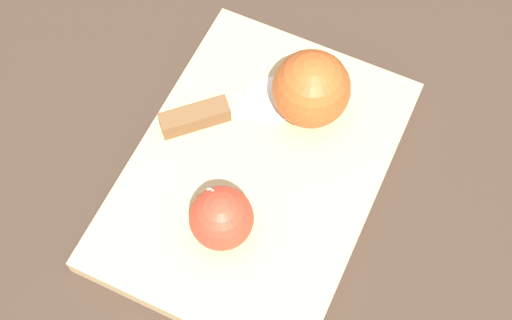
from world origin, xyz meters
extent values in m
plane|color=#38281E|center=(0.00, 0.00, 0.00)|extent=(4.00, 4.00, 0.00)
cube|color=tan|center=(0.00, 0.00, 0.01)|extent=(0.36, 0.26, 0.02)
sphere|color=red|center=(-0.08, 0.00, 0.06)|extent=(0.06, 0.06, 0.06)
cylinder|color=#EFE5C6|center=(-0.07, 0.00, 0.06)|extent=(0.03, 0.06, 0.06)
sphere|color=#AD4C1E|center=(0.09, -0.02, 0.07)|extent=(0.08, 0.08, 0.08)
cylinder|color=#EFE5C6|center=(0.08, -0.02, 0.07)|extent=(0.04, 0.07, 0.08)
cube|color=silver|center=(0.08, 0.03, 0.03)|extent=(0.07, 0.07, 0.00)
cube|color=brown|center=(0.02, 0.08, 0.03)|extent=(0.07, 0.07, 0.02)
cylinder|color=#EFE5C6|center=(0.08, 0.02, 0.03)|extent=(0.06, 0.06, 0.01)
camera|label=1|loc=(-0.30, -0.15, 0.71)|focal=50.00mm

